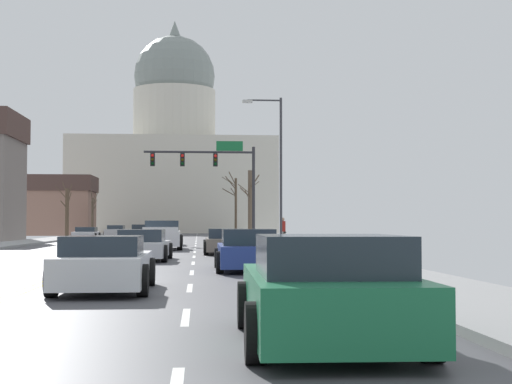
{
  "coord_description": "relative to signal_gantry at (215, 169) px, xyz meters",
  "views": [
    {
      "loc": [
        3.69,
        -41.03,
        1.44
      ],
      "look_at": [
        8.59,
        23.71,
        4.1
      ],
      "focal_mm": 53.28,
      "sensor_mm": 36.0,
      "label": 1
    }
  ],
  "objects": [
    {
      "name": "street_lamp_right",
      "position": [
        3.1,
        -12.59,
        -0.33
      ],
      "size": [
        2.2,
        0.24,
        8.21
      ],
      "color": "#333338",
      "rests_on": "ground"
    },
    {
      "name": "sedan_near_05",
      "position": [
        -3.11,
        -37.78,
        -4.74
      ],
      "size": [
        2.0,
        4.28,
        1.17
      ],
      "color": "silver",
      "rests_on": "ground"
    },
    {
      "name": "capitol_building",
      "position": [
        -4.83,
        60.08,
        5.63
      ],
      "size": [
        29.67,
        18.27,
        32.0
      ],
      "color": "beige",
      "rests_on": "ground"
    },
    {
      "name": "bare_tree_03",
      "position": [
        -12.74,
        30.37,
        -2.76
      ],
      "size": [
        0.68,
        2.36,
        4.9
      ],
      "color": "brown",
      "rests_on": "ground"
    },
    {
      "name": "sedan_near_03",
      "position": [
        -3.28,
        -24.56,
        -4.75
      ],
      "size": [
        2.17,
        4.68,
        1.19
      ],
      "color": "silver",
      "rests_on": "ground"
    },
    {
      "name": "sedan_near_04",
      "position": [
        0.33,
        -31.01,
        -4.72
      ],
      "size": [
        1.96,
        4.64,
        1.26
      ],
      "color": "navy",
      "rests_on": "ground"
    },
    {
      "name": "signal_gantry",
      "position": [
        0.0,
        0.0,
        0.0
      ],
      "size": [
        7.91,
        0.41,
        7.15
      ],
      "color": "#28282D",
      "rests_on": "ground"
    },
    {
      "name": "sedan_oncoming_00",
      "position": [
        -10.27,
        8.68,
        -4.76
      ],
      "size": [
        2.05,
        4.56,
        1.11
      ],
      "color": "silver",
      "rests_on": "ground"
    },
    {
      "name": "sedan_near_02",
      "position": [
        0.13,
        -18.7,
        -4.74
      ],
      "size": [
        2.08,
        4.65,
        1.18
      ],
      "color": "#6B6056",
      "rests_on": "ground"
    },
    {
      "name": "bicycle_parked",
      "position": [
        3.61,
        -12.13,
        -4.82
      ],
      "size": [
        0.12,
        1.77,
        0.85
      ],
      "color": "black",
      "rests_on": "ground"
    },
    {
      "name": "sedan_near_00",
      "position": [
        -3.26,
        -4.8,
        -4.76
      ],
      "size": [
        2.17,
        4.37,
        1.15
      ],
      "color": "silver",
      "rests_on": "ground"
    },
    {
      "name": "flank_building_01",
      "position": [
        -20.01,
        35.77,
        -1.8
      ],
      "size": [
        13.48,
        7.14,
        6.9
      ],
      "color": "#8C6656",
      "rests_on": "ground"
    },
    {
      "name": "sedan_oncoming_02",
      "position": [
        -9.83,
        26.81,
        -4.74
      ],
      "size": [
        2.15,
        4.7,
        1.21
      ],
      "color": "silver",
      "rests_on": "ground"
    },
    {
      "name": "pedestrian_00",
      "position": [
        3.95,
        -8.24,
        -4.26
      ],
      "size": [
        0.35,
        0.34,
        1.63
      ],
      "color": "#4C4238",
      "rests_on": "ground"
    },
    {
      "name": "bare_tree_02",
      "position": [
        3.42,
        13.1,
        -2.06
      ],
      "size": [
        1.97,
        2.14,
        5.98
      ],
      "color": "brown",
      "rests_on": "ground"
    },
    {
      "name": "pickup_truck_near_01",
      "position": [
        -3.16,
        -11.95,
        -4.58
      ],
      "size": [
        2.36,
        5.73,
        1.57
      ],
      "color": "silver",
      "rests_on": "ground"
    },
    {
      "name": "ground",
      "position": [
        -4.83,
        -12.95,
        -5.28
      ],
      "size": [
        20.0,
        180.0,
        0.2
      ],
      "color": "#47474D"
    },
    {
      "name": "bare_tree_00",
      "position": [
        2.91,
        30.57,
        -1.65
      ],
      "size": [
        1.72,
        1.08,
        7.03
      ],
      "color": "#4C3D2D",
      "rests_on": "ground"
    },
    {
      "name": "bare_tree_01",
      "position": [
        -13.57,
        18.92,
        -2.68
      ],
      "size": [
        1.4,
        1.95,
        5.27
      ],
      "color": "#4C3D2D",
      "rests_on": "ground"
    },
    {
      "name": "sedan_oncoming_01",
      "position": [
        -6.5,
        16.73,
        -4.7
      ],
      "size": [
        1.94,
        4.26,
        1.3
      ],
      "color": "#6B6056",
      "rests_on": "ground"
    },
    {
      "name": "sedan_near_06",
      "position": [
        0.38,
        -44.99,
        -4.69
      ],
      "size": [
        2.11,
        4.32,
        1.3
      ],
      "color": "#1E7247",
      "rests_on": "ground"
    }
  ]
}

